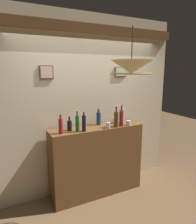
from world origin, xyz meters
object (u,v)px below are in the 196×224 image
object	(u,v)px
liquor_bottle_gin	(99,118)
liquor_bottle_mezcal	(61,126)
glass_tumbler_highball	(108,125)
liquor_bottle_tequila	(122,116)
liquor_bottle_port	(116,119)
liquor_bottle_sherry	(70,125)
liquor_bottle_bourbon	(121,118)
glass_tumbler_shot	(128,123)
pendant_lamp	(131,68)
glass_tumbler_rocks	(115,120)
liquor_bottle_brandy	(84,123)
liquor_bottle_vermouth	(77,123)

from	to	relation	value
liquor_bottle_gin	liquor_bottle_mezcal	bearing A→B (deg)	-165.09
glass_tumbler_highball	liquor_bottle_tequila	bearing A→B (deg)	25.49
liquor_bottle_port	glass_tumbler_highball	size ratio (longest dim) A/B	3.40
liquor_bottle_sherry	liquor_bottle_bourbon	xyz separation A→B (m)	(0.82, -0.14, 0.05)
glass_tumbler_highball	liquor_bottle_sherry	bearing A→B (deg)	164.18
liquor_bottle_sherry	glass_tumbler_shot	xyz separation A→B (m)	(0.95, -0.15, -0.04)
liquor_bottle_mezcal	pendant_lamp	bearing A→B (deg)	-46.13
liquor_bottle_bourbon	liquor_bottle_mezcal	bearing A→B (deg)	177.14
glass_tumbler_rocks	liquor_bottle_port	bearing A→B (deg)	-118.34
liquor_bottle_brandy	liquor_bottle_mezcal	xyz separation A→B (m)	(-0.34, 0.04, -0.01)
liquor_bottle_bourbon	liquor_bottle_port	world-z (taller)	liquor_bottle_bourbon
liquor_bottle_gin	glass_tumbler_shot	xyz separation A→B (m)	(0.42, -0.24, -0.07)
glass_tumbler_rocks	pendant_lamp	xyz separation A→B (m)	(-0.32, -0.86, 0.87)
liquor_bottle_sherry	glass_tumbler_highball	size ratio (longest dim) A/B	2.27
liquor_bottle_vermouth	glass_tumbler_highball	world-z (taller)	liquor_bottle_vermouth
liquor_bottle_gin	liquor_bottle_port	bearing A→B (deg)	-52.53
liquor_bottle_vermouth	glass_tumbler_rocks	distance (m)	0.79
liquor_bottle_sherry	liquor_bottle_gin	size ratio (longest dim) A/B	0.81
liquor_bottle_sherry	liquor_bottle_port	xyz separation A→B (m)	(0.72, -0.15, 0.05)
liquor_bottle_port	glass_tumbler_shot	bearing A→B (deg)	-0.09
liquor_bottle_brandy	liquor_bottle_mezcal	bearing A→B (deg)	172.41
liquor_bottle_port	liquor_bottle_tequila	xyz separation A→B (m)	(0.21, 0.16, 0.00)
liquor_bottle_brandy	liquor_bottle_bourbon	world-z (taller)	liquor_bottle_bourbon
liquor_bottle_vermouth	pendant_lamp	size ratio (longest dim) A/B	0.58
liquor_bottle_sherry	liquor_bottle_vermouth	bearing A→B (deg)	-54.20
liquor_bottle_brandy	liquor_bottle_tequila	xyz separation A→B (m)	(0.75, 0.14, 0.01)
liquor_bottle_mezcal	pendant_lamp	distance (m)	1.26
liquor_bottle_tequila	glass_tumbler_highball	size ratio (longest dim) A/B	3.33
liquor_bottle_tequila	glass_tumbler_rocks	distance (m)	0.14
liquor_bottle_brandy	liquor_bottle_tequila	bearing A→B (deg)	10.70
liquor_bottle_bourbon	pendant_lamp	bearing A→B (deg)	-115.28
liquor_bottle_gin	glass_tumbler_highball	size ratio (longest dim) A/B	2.80
liquor_bottle_sherry	liquor_bottle_port	size ratio (longest dim) A/B	0.67
liquor_bottle_sherry	liquor_bottle_bourbon	world-z (taller)	liquor_bottle_bourbon
glass_tumbler_rocks	liquor_bottle_mezcal	bearing A→B (deg)	-170.66
liquor_bottle_bourbon	liquor_bottle_tequila	bearing A→B (deg)	53.71
liquor_bottle_brandy	liquor_bottle_bourbon	xyz separation A→B (m)	(0.64, -0.00, 0.01)
liquor_bottle_mezcal	liquor_bottle_bourbon	distance (m)	0.98
liquor_bottle_gin	glass_tumbler_shot	distance (m)	0.49
liquor_bottle_vermouth	liquor_bottle_tequila	xyz separation A→B (m)	(0.85, 0.12, 0.00)
liquor_bottle_port	liquor_bottle_tequila	world-z (taller)	liquor_bottle_port
glass_tumbler_highball	liquor_bottle_brandy	bearing A→B (deg)	175.64
liquor_bottle_brandy	glass_tumbler_highball	size ratio (longest dim) A/B	3.03
liquor_bottle_sherry	liquor_bottle_tequila	size ratio (longest dim) A/B	0.68
glass_tumbler_highball	glass_tumbler_shot	bearing A→B (deg)	2.25
glass_tumbler_highball	pendant_lamp	distance (m)	1.07
liquor_bottle_mezcal	pendant_lamp	size ratio (longest dim) A/B	0.50
liquor_bottle_tequila	pendant_lamp	world-z (taller)	pendant_lamp
liquor_bottle_sherry	liquor_bottle_gin	xyz separation A→B (m)	(0.53, 0.10, 0.03)
glass_tumbler_rocks	glass_tumbler_highball	bearing A→B (deg)	-138.53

